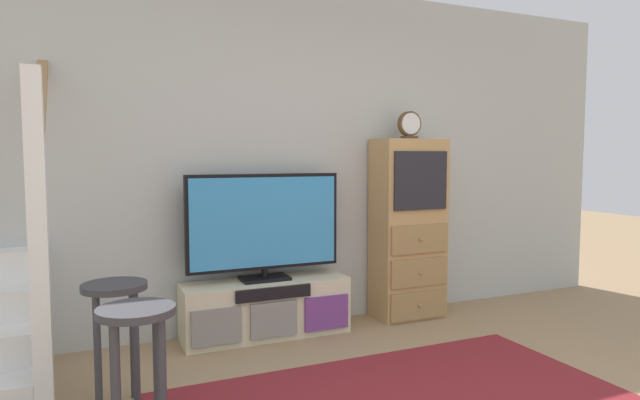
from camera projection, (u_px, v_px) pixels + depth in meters
back_wall at (290, 157)px, 4.35m from camera, size 6.40×0.12×2.70m
media_console at (266, 308)px, 4.08m from camera, size 1.25×0.38×0.43m
television at (264, 224)px, 4.05m from camera, size 1.17×0.22×0.80m
side_cabinet at (408, 229)px, 4.55m from camera, size 0.58×0.38×1.50m
desk_clock at (409, 125)px, 4.46m from camera, size 0.20×0.08×0.23m
bar_stool_near at (137, 347)px, 2.38m from camera, size 0.34×0.34×0.70m
bar_stool_far at (115, 315)px, 2.89m from camera, size 0.34×0.34×0.68m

